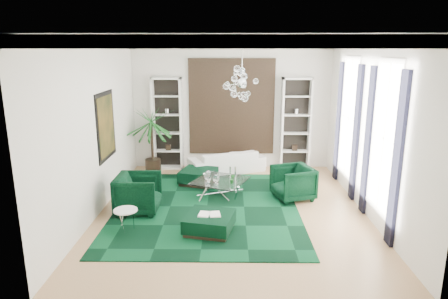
{
  "coord_description": "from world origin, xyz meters",
  "views": [
    {
      "loc": [
        -0.07,
        -8.62,
        3.61
      ],
      "look_at": [
        -0.19,
        0.5,
        1.31
      ],
      "focal_mm": 32.0,
      "sensor_mm": 36.0,
      "label": 1
    }
  ],
  "objects_px": {
    "coffee_table": "(220,188)",
    "ottoman_front": "(210,223)",
    "palm": "(152,132)",
    "ottoman_side": "(198,177)",
    "side_table": "(126,221)",
    "armchair_right": "(293,183)",
    "sofa": "(227,161)",
    "armchair_left": "(138,193)"
  },
  "relations": [
    {
      "from": "ottoman_front",
      "to": "coffee_table",
      "type": "bearing_deg",
      "value": 85.22
    },
    {
      "from": "ottoman_front",
      "to": "side_table",
      "type": "bearing_deg",
      "value": -179.62
    },
    {
      "from": "sofa",
      "to": "ottoman_front",
      "type": "bearing_deg",
      "value": 62.74
    },
    {
      "from": "ottoman_side",
      "to": "ottoman_front",
      "type": "relative_size",
      "value": 0.98
    },
    {
      "from": "ottoman_side",
      "to": "side_table",
      "type": "height_order",
      "value": "side_table"
    },
    {
      "from": "side_table",
      "to": "palm",
      "type": "xyz_separation_m",
      "value": [
        -0.19,
        3.98,
        1.03
      ]
    },
    {
      "from": "sofa",
      "to": "coffee_table",
      "type": "xyz_separation_m",
      "value": [
        -0.15,
        -2.03,
        -0.12
      ]
    },
    {
      "from": "coffee_table",
      "to": "side_table",
      "type": "height_order",
      "value": "side_table"
    },
    {
      "from": "armchair_right",
      "to": "ottoman_front",
      "type": "distance_m",
      "value": 2.72
    },
    {
      "from": "ottoman_side",
      "to": "palm",
      "type": "bearing_deg",
      "value": 145.3
    },
    {
      "from": "ottoman_front",
      "to": "palm",
      "type": "height_order",
      "value": "palm"
    },
    {
      "from": "armchair_right",
      "to": "palm",
      "type": "distance_m",
      "value": 4.47
    },
    {
      "from": "side_table",
      "to": "armchair_left",
      "type": "bearing_deg",
      "value": 88.22
    },
    {
      "from": "armchair_right",
      "to": "ottoman_side",
      "type": "relative_size",
      "value": 1.02
    },
    {
      "from": "side_table",
      "to": "palm",
      "type": "bearing_deg",
      "value": 92.77
    },
    {
      "from": "sofa",
      "to": "ottoman_front",
      "type": "relative_size",
      "value": 2.43
    },
    {
      "from": "ottoman_side",
      "to": "armchair_left",
      "type": "bearing_deg",
      "value": -121.58
    },
    {
      "from": "armchair_left",
      "to": "ottoman_side",
      "type": "bearing_deg",
      "value": -31.44
    },
    {
      "from": "armchair_right",
      "to": "side_table",
      "type": "distance_m",
      "value": 4.11
    },
    {
      "from": "ottoman_front",
      "to": "ottoman_side",
      "type": "bearing_deg",
      "value": 98.59
    },
    {
      "from": "coffee_table",
      "to": "ottoman_front",
      "type": "relative_size",
      "value": 1.31
    },
    {
      "from": "armchair_right",
      "to": "coffee_table",
      "type": "distance_m",
      "value": 1.81
    },
    {
      "from": "sofa",
      "to": "palm",
      "type": "xyz_separation_m",
      "value": [
        -2.2,
        -0.12,
        0.93
      ]
    },
    {
      "from": "palm",
      "to": "side_table",
      "type": "bearing_deg",
      "value": -87.23
    },
    {
      "from": "ottoman_front",
      "to": "side_table",
      "type": "distance_m",
      "value": 1.69
    },
    {
      "from": "ottoman_side",
      "to": "side_table",
      "type": "relative_size",
      "value": 1.88
    },
    {
      "from": "ottoman_front",
      "to": "armchair_left",
      "type": "bearing_deg",
      "value": 148.77
    },
    {
      "from": "sofa",
      "to": "armchair_right",
      "type": "distance_m",
      "value": 2.77
    },
    {
      "from": "armchair_right",
      "to": "ottoman_side",
      "type": "bearing_deg",
      "value": -132.68
    },
    {
      "from": "ottoman_front",
      "to": "side_table",
      "type": "relative_size",
      "value": 1.93
    },
    {
      "from": "armchair_left",
      "to": "side_table",
      "type": "xyz_separation_m",
      "value": [
        -0.03,
        -1.02,
        -0.21
      ]
    },
    {
      "from": "armchair_right",
      "to": "coffee_table",
      "type": "relative_size",
      "value": 0.76
    },
    {
      "from": "armchair_right",
      "to": "side_table",
      "type": "xyz_separation_m",
      "value": [
        -3.65,
        -1.88,
        -0.19
      ]
    },
    {
      "from": "armchair_right",
      "to": "ottoman_front",
      "type": "height_order",
      "value": "armchair_right"
    },
    {
      "from": "coffee_table",
      "to": "palm",
      "type": "xyz_separation_m",
      "value": [
        -2.06,
        1.92,
        1.05
      ]
    },
    {
      "from": "coffee_table",
      "to": "palm",
      "type": "relative_size",
      "value": 0.48
    },
    {
      "from": "palm",
      "to": "coffee_table",
      "type": "bearing_deg",
      "value": -42.98
    },
    {
      "from": "side_table",
      "to": "palm",
      "type": "height_order",
      "value": "palm"
    },
    {
      "from": "armchair_left",
      "to": "ottoman_side",
      "type": "xyz_separation_m",
      "value": [
        1.21,
        1.97,
        -0.24
      ]
    },
    {
      "from": "armchair_right",
      "to": "palm",
      "type": "height_order",
      "value": "palm"
    },
    {
      "from": "armchair_left",
      "to": "ottoman_side",
      "type": "relative_size",
      "value": 1.08
    },
    {
      "from": "sofa",
      "to": "armchair_left",
      "type": "bearing_deg",
      "value": 34.49
    }
  ]
}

